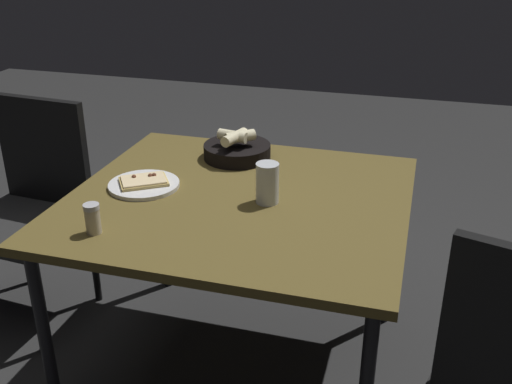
{
  "coord_description": "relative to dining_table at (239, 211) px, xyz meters",
  "views": [
    {
      "loc": [
        -0.56,
        1.73,
        1.58
      ],
      "look_at": [
        -0.07,
        0.04,
        0.77
      ],
      "focal_mm": 42.18,
      "sensor_mm": 36.0,
      "label": 1
    }
  ],
  "objects": [
    {
      "name": "beer_glass",
      "position": [
        -0.1,
        0.02,
        0.12
      ],
      "size": [
        0.08,
        0.08,
        0.13
      ],
      "color": "silver",
      "rests_on": "dining_table"
    },
    {
      "name": "dining_table",
      "position": [
        0.0,
        0.0,
        0.0
      ],
      "size": [
        1.11,
        1.02,
        0.73
      ],
      "color": "brown",
      "rests_on": "ground"
    },
    {
      "name": "bread_basket",
      "position": [
        0.11,
        -0.33,
        0.09
      ],
      "size": [
        0.26,
        0.26,
        0.12
      ],
      "color": "black",
      "rests_on": "dining_table"
    },
    {
      "name": "ground",
      "position": [
        0.0,
        0.0,
        -0.67
      ],
      "size": [
        8.0,
        8.0,
        0.0
      ],
      "primitive_type": "plane",
      "color": "#2A2A2A"
    },
    {
      "name": "chair_near",
      "position": [
        0.95,
        -0.16,
        -0.15
      ],
      "size": [
        0.47,
        0.47,
        0.91
      ],
      "color": "#252525",
      "rests_on": "ground"
    },
    {
      "name": "pepper_shaker",
      "position": [
        0.33,
        0.36,
        0.1
      ],
      "size": [
        0.05,
        0.05,
        0.09
      ],
      "color": "#BFB299",
      "rests_on": "dining_table"
    },
    {
      "name": "pizza_plate",
      "position": [
        0.34,
        0.02,
        0.07
      ],
      "size": [
        0.24,
        0.24,
        0.04
      ],
      "color": "white",
      "rests_on": "dining_table"
    }
  ]
}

